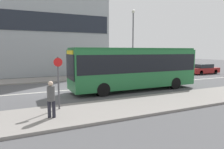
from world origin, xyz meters
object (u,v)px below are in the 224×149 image
object	(u,v)px
parked_car_1	(203,69)
street_lamp	(133,37)
city_bus	(135,66)
bus_stop_sign	(58,79)
pedestrian_near_stop	(51,97)
parked_car_0	(173,71)

from	to	relation	value
parked_car_1	street_lamp	world-z (taller)	street_lamp
city_bus	bus_stop_sign	distance (m)	7.31
parked_car_1	street_lamp	bearing A→B (deg)	172.55
parked_car_1	pedestrian_near_stop	bearing A→B (deg)	-154.47
bus_stop_sign	street_lamp	bearing A→B (deg)	44.55
city_bus	parked_car_0	xyz separation A→B (m)	(8.92, 5.50, -1.29)
parked_car_0	street_lamp	xyz separation A→B (m)	(-4.96, 1.48, 4.12)
pedestrian_near_stop	bus_stop_sign	world-z (taller)	bus_stop_sign
city_bus	bus_stop_sign	world-z (taller)	city_bus
city_bus	street_lamp	size ratio (longest dim) A/B	1.34
parked_car_0	pedestrian_near_stop	world-z (taller)	pedestrian_near_stop
street_lamp	parked_car_0	bearing A→B (deg)	-16.67
parked_car_1	bus_stop_sign	bearing A→B (deg)	-156.62
parked_car_1	bus_stop_sign	xyz separation A→B (m)	(-20.74, -8.97, 1.07)
pedestrian_near_stop	bus_stop_sign	distance (m)	1.46
street_lamp	city_bus	bearing A→B (deg)	-119.58
city_bus	pedestrian_near_stop	size ratio (longest dim) A/B	6.19
parked_car_0	street_lamp	size ratio (longest dim) A/B	0.52
parked_car_1	bus_stop_sign	distance (m)	22.62
parked_car_0	parked_car_1	distance (m)	5.31
city_bus	street_lamp	distance (m)	8.51
pedestrian_near_stop	street_lamp	distance (m)	16.35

